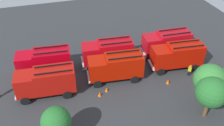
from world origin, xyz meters
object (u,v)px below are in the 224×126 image
object	(u,v)px
fire_truck_1	(108,52)
tree_1	(210,80)
firefighter_0	(190,70)
firefighter_1	(173,36)
firefighter_2	(154,38)
tree_2	(211,92)
tree_3	(56,121)
traffic_cone_1	(100,94)
fire_truck_4	(116,66)
fire_truck_5	(46,81)
fire_truck_2	(44,61)
traffic_cone_2	(107,89)
fire_truck_0	(167,42)
traffic_cone_0	(168,82)
fire_truck_3	(177,55)

from	to	relation	value
fire_truck_1	tree_1	size ratio (longest dim) A/B	1.33
firefighter_0	firefighter_1	xyz separation A→B (m)	(-2.20, -8.77, -0.01)
fire_truck_1	firefighter_2	size ratio (longest dim) A/B	4.26
tree_2	tree_3	world-z (taller)	tree_2
tree_3	traffic_cone_1	distance (m)	8.11
fire_truck_4	fire_truck_5	distance (m)	8.90
fire_truck_1	firefighter_2	xyz separation A→B (m)	(-8.85, -3.55, -1.18)
tree_3	traffic_cone_1	world-z (taller)	tree_3
fire_truck_4	tree_3	distance (m)	11.50
firefighter_0	tree_2	distance (m)	7.68
traffic_cone_1	fire_truck_2	bearing A→B (deg)	-47.05
firefighter_0	tree_1	xyz separation A→B (m)	(1.23, 5.25, 2.84)
tree_3	traffic_cone_2	size ratio (longest dim) A/B	7.95
fire_truck_4	traffic_cone_1	bearing A→B (deg)	47.26
fire_truck_0	traffic_cone_1	world-z (taller)	fire_truck_0
traffic_cone_1	fire_truck_4	bearing A→B (deg)	-138.35
fire_truck_2	tree_2	distance (m)	20.94
tree_1	fire_truck_1	bearing A→B (deg)	-51.70
fire_truck_5	firefighter_0	bearing A→B (deg)	179.32
fire_truck_1	fire_truck_2	xyz separation A→B (m)	(8.72, -0.23, 0.00)
fire_truck_1	firefighter_2	distance (m)	9.61
firefighter_0	firefighter_2	distance (m)	9.29
fire_truck_0	tree_3	size ratio (longest dim) A/B	1.62
traffic_cone_0	traffic_cone_2	world-z (taller)	traffic_cone_0
traffic_cone_1	traffic_cone_0	bearing A→B (deg)	178.50
firefighter_2	traffic_cone_1	distance (m)	15.16
firefighter_0	fire_truck_3	bearing A→B (deg)	64.52
firefighter_0	tree_1	distance (m)	6.09
firefighter_1	traffic_cone_2	world-z (taller)	firefighter_1
fire_truck_5	tree_2	bearing A→B (deg)	157.10
traffic_cone_2	fire_truck_4	bearing A→B (deg)	-132.86
tree_2	traffic_cone_2	bearing A→B (deg)	-36.43
traffic_cone_2	tree_3	bearing A→B (deg)	41.75
fire_truck_0	traffic_cone_1	distance (m)	13.46
fire_truck_0	traffic_cone_0	distance (m)	7.12
fire_truck_4	firefighter_2	distance (m)	11.37
firefighter_0	traffic_cone_2	bearing A→B (deg)	130.65
fire_truck_0	firefighter_0	size ratio (longest dim) A/B	4.48
fire_truck_3	traffic_cone_2	distance (m)	11.04
traffic_cone_2	fire_truck_2	bearing A→B (deg)	-39.68
fire_truck_2	tree_2	bearing A→B (deg)	147.54
tree_3	tree_2	bearing A→B (deg)	175.82
fire_truck_0	fire_truck_1	world-z (taller)	same
firefighter_0	fire_truck_5	bearing A→B (deg)	126.19
fire_truck_2	firefighter_1	xyz separation A→B (m)	(-20.78, -2.86, -1.25)
fire_truck_1	traffic_cone_2	size ratio (longest dim) A/B	13.00
fire_truck_4	firefighter_2	world-z (taller)	fire_truck_4
fire_truck_3	firefighter_0	bearing A→B (deg)	118.77
firefighter_2	traffic_cone_1	xyz separation A→B (m)	(11.65, 9.69, -0.67)
fire_truck_2	firefighter_2	bearing A→B (deg)	-163.92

